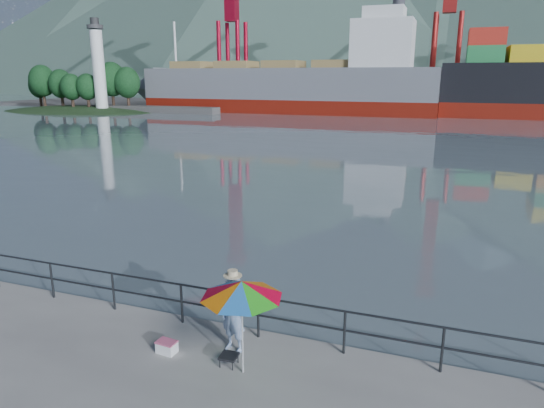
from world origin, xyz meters
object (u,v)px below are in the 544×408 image
(beach_umbrella, at_px, (242,289))
(cooler_bag, at_px, (167,348))
(bulk_carrier, at_px, (296,86))
(fisherman, at_px, (234,314))

(beach_umbrella, distance_m, cooler_bag, 2.53)
(cooler_bag, bearing_deg, bulk_carrier, 110.60)
(fisherman, relative_size, beach_umbrella, 0.87)
(beach_umbrella, height_order, cooler_bag, beach_umbrella)
(fisherman, distance_m, beach_umbrella, 1.30)
(fisherman, xyz_separation_m, bulk_carrier, (-20.50, 70.45, 3.29))
(fisherman, relative_size, cooler_bag, 4.20)
(cooler_bag, relative_size, bulk_carrier, 0.01)
(beach_umbrella, xyz_separation_m, bulk_carrier, (-21.01, 71.15, 2.32))
(cooler_bag, bearing_deg, fisherman, 29.46)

